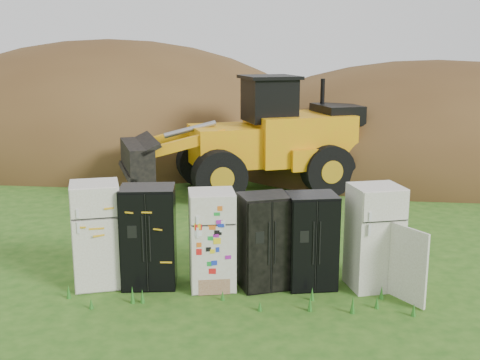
{
  "coord_description": "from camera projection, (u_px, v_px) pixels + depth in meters",
  "views": [
    {
      "loc": [
        0.2,
        -9.81,
        4.12
      ],
      "look_at": [
        -0.02,
        2.0,
        1.44
      ],
      "focal_mm": 45.0,
      "sensor_mm": 36.0,
      "label": 1
    }
  ],
  "objects": [
    {
      "name": "dirt_mound_right",
      "position": [
        431.0,
        161.0,
        21.6
      ],
      "size": [
        16.14,
        11.84,
        7.17
      ],
      "primitive_type": "ellipsoid",
      "color": "#452D16",
      "rests_on": "ground"
    },
    {
      "name": "fridge_dark_mid",
      "position": [
        265.0,
        241.0,
        10.3
      ],
      "size": [
        1.0,
        0.9,
        1.64
      ],
      "primitive_type": null,
      "rotation": [
        0.0,
        0.0,
        0.3
      ],
      "color": "black",
      "rests_on": "ground"
    },
    {
      "name": "dirt_mound_left",
      "position": [
        113.0,
        150.0,
        23.88
      ],
      "size": [
        16.98,
        12.74,
        8.61
      ],
      "primitive_type": "ellipsoid",
      "color": "#452D16",
      "rests_on": "ground"
    },
    {
      "name": "fridge_black_side",
      "position": [
        149.0,
        236.0,
        10.35
      ],
      "size": [
        0.97,
        0.79,
        1.76
      ],
      "primitive_type": null,
      "rotation": [
        0.0,
        0.0,
        0.07
      ],
      "color": "black",
      "rests_on": "ground"
    },
    {
      "name": "fridge_leftmost",
      "position": [
        97.0,
        234.0,
        10.35
      ],
      "size": [
        0.98,
        0.95,
        1.82
      ],
      "primitive_type": null,
      "rotation": [
        0.0,
        0.0,
        0.26
      ],
      "color": "white",
      "rests_on": "ground"
    },
    {
      "name": "fridge_black_right",
      "position": [
        311.0,
        241.0,
        10.31
      ],
      "size": [
        0.91,
        0.79,
        1.64
      ],
      "primitive_type": null,
      "rotation": [
        0.0,
        0.0,
        0.14
      ],
      "color": "black",
      "rests_on": "ground"
    },
    {
      "name": "ground",
      "position": [
        239.0,
        286.0,
        10.48
      ],
      "size": [
        120.0,
        120.0,
        0.0
      ],
      "primitive_type": "plane",
      "color": "#265416",
      "rests_on": "ground"
    },
    {
      "name": "fridge_open_door",
      "position": [
        374.0,
        237.0,
        10.26
      ],
      "size": [
        0.96,
        0.91,
        1.8
      ],
      "primitive_type": null,
      "rotation": [
        0.0,
        0.0,
        0.22
      ],
      "color": "white",
      "rests_on": "ground"
    },
    {
      "name": "wheel_loader",
      "position": [
        241.0,
        135.0,
        16.79
      ],
      "size": [
        7.25,
        4.65,
        3.26
      ],
      "primitive_type": null,
      "rotation": [
        0.0,
        0.0,
        0.31
      ],
      "color": "orange",
      "rests_on": "ground"
    },
    {
      "name": "dirt_mound_back",
      "position": [
        241.0,
        134.0,
        28.24
      ],
      "size": [
        16.01,
        10.67,
        4.98
      ],
      "primitive_type": "ellipsoid",
      "color": "#452D16",
      "rests_on": "ground"
    },
    {
      "name": "fridge_sticker",
      "position": [
        212.0,
        240.0,
        10.25
      ],
      "size": [
        0.85,
        0.8,
        1.71
      ],
      "primitive_type": null,
      "rotation": [
        0.0,
        0.0,
        0.14
      ],
      "color": "silver",
      "rests_on": "ground"
    }
  ]
}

